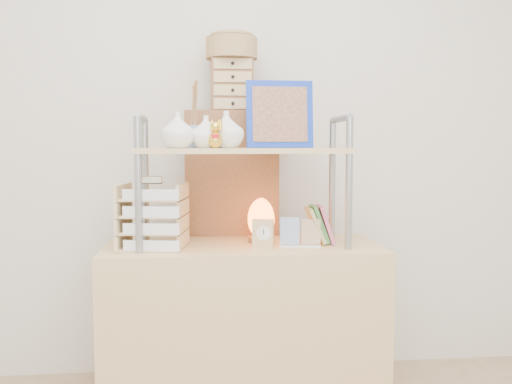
{
  "coord_description": "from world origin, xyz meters",
  "views": [
    {
      "loc": [
        -0.19,
        -1.25,
        1.19
      ],
      "look_at": [
        0.06,
        1.2,
        0.98
      ],
      "focal_mm": 40.0,
      "sensor_mm": 36.0,
      "label": 1
    }
  ],
  "objects_px": {
    "cabinet": "(232,247)",
    "letter_tray": "(153,220)",
    "desk": "(243,329)",
    "salt_lamp": "(261,220)"
  },
  "relations": [
    {
      "from": "cabinet",
      "to": "salt_lamp",
      "type": "relative_size",
      "value": 6.76
    },
    {
      "from": "salt_lamp",
      "to": "cabinet",
      "type": "bearing_deg",
      "value": 109.46
    },
    {
      "from": "cabinet",
      "to": "letter_tray",
      "type": "distance_m",
      "value": 0.58
    },
    {
      "from": "salt_lamp",
      "to": "letter_tray",
      "type": "bearing_deg",
      "value": -167.73
    },
    {
      "from": "cabinet",
      "to": "letter_tray",
      "type": "relative_size",
      "value": 4.43
    },
    {
      "from": "desk",
      "to": "cabinet",
      "type": "distance_m",
      "value": 0.48
    },
    {
      "from": "letter_tray",
      "to": "desk",
      "type": "bearing_deg",
      "value": 7.1
    },
    {
      "from": "desk",
      "to": "salt_lamp",
      "type": "distance_m",
      "value": 0.49
    },
    {
      "from": "letter_tray",
      "to": "cabinet",
      "type": "bearing_deg",
      "value": 49.55
    },
    {
      "from": "desk",
      "to": "cabinet",
      "type": "relative_size",
      "value": 0.89
    }
  ]
}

